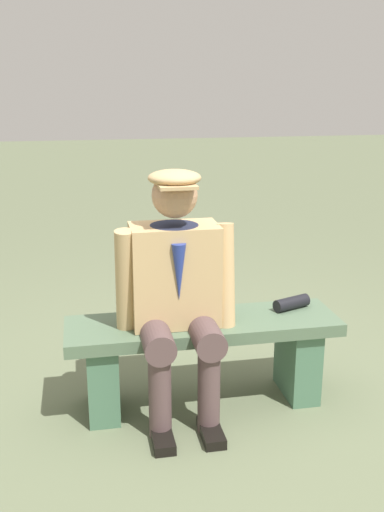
# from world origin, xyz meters

# --- Properties ---
(ground_plane) EXTENTS (30.00, 30.00, 0.00)m
(ground_plane) POSITION_xyz_m (0.00, 0.00, 0.00)
(ground_plane) COLOR #606A4D
(bench) EXTENTS (1.41, 0.39, 0.47)m
(bench) POSITION_xyz_m (0.00, 0.00, 0.31)
(bench) COLOR #51684E
(bench) RESTS_ON ground
(seated_man) EXTENTS (0.60, 0.57, 1.26)m
(seated_man) POSITION_xyz_m (0.15, 0.06, 0.69)
(seated_man) COLOR tan
(seated_man) RESTS_ON ground
(rolled_magazine) EXTENTS (0.22, 0.14, 0.07)m
(rolled_magazine) POSITION_xyz_m (-0.50, -0.07, 0.51)
(rolled_magazine) COLOR black
(rolled_magazine) RESTS_ON bench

